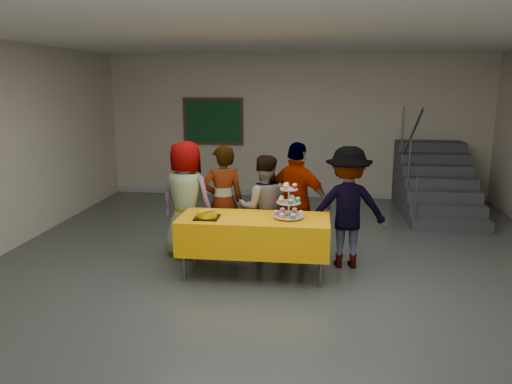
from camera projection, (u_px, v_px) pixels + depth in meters
The scene contains 11 objects.
room_shell at pixel (278, 109), 5.56m from camera, with size 10.00×10.04×3.02m.
bake_table at pixel (254, 234), 6.28m from camera, with size 1.88×0.78×0.77m.
cupcake_stand at pixel (289, 205), 6.16m from camera, with size 0.38×0.38×0.44m.
bear_cake at pixel (207, 213), 6.18m from camera, with size 0.32×0.36×0.12m.
schoolchild_a at pixel (186, 200), 6.95m from camera, with size 0.80×0.52×1.64m, color slate.
schoolchild_b at pixel (223, 202), 6.93m from camera, with size 0.58×0.38×1.59m, color slate.
schoolchild_c at pixel (264, 208), 6.85m from camera, with size 0.71×0.56×1.47m, color #5C5D66.
schoolchild_d at pixel (297, 202), 6.78m from camera, with size 0.96×0.40×1.65m, color slate.
schoolchild_e at pixel (347, 207), 6.58m from camera, with size 1.04×0.60×1.62m, color slate.
staircase at pixel (434, 185), 9.58m from camera, with size 1.30×2.40×2.04m.
noticeboard at pixel (213, 121), 10.67m from camera, with size 1.30×0.05×1.00m.
Camera 1 is at (0.43, -5.60, 2.42)m, focal length 35.00 mm.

